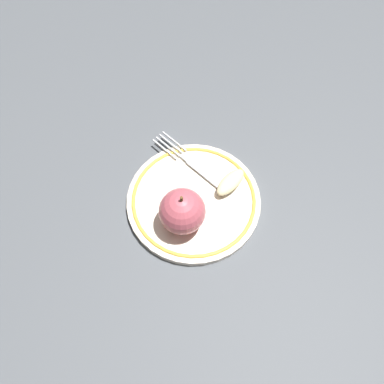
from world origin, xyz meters
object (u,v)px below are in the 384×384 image
object	(u,v)px
apple_slice_front	(229,182)
fork	(192,165)
plate	(192,200)
apple_red_whole	(180,211)

from	to	relation	value
apple_slice_front	fork	xyz separation A→B (m)	(0.06, -0.04, -0.01)
apple_slice_front	fork	world-z (taller)	apple_slice_front
plate	apple_slice_front	bearing A→B (deg)	-155.34
plate	apple_slice_front	xyz separation A→B (m)	(-0.06, -0.03, 0.02)
plate	apple_slice_front	distance (m)	0.07
plate	fork	world-z (taller)	fork
plate	apple_red_whole	distance (m)	0.06
plate	fork	xyz separation A→B (m)	(0.00, -0.06, 0.01)
apple_red_whole	fork	world-z (taller)	apple_red_whole
plate	apple_slice_front	world-z (taller)	apple_slice_front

